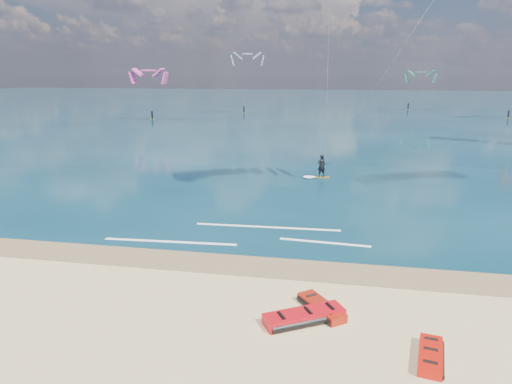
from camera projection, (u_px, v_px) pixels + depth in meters
ground at (299, 142)px, 55.78m from camera, size 320.00×320.00×0.00m
wet_sand_strip at (224, 263)px, 20.61m from camera, size 320.00×2.40×0.01m
sea at (321, 105)px, 116.62m from camera, size 320.00×200.00×0.04m
packed_kite_left at (304, 321)px, 15.81m from camera, size 3.26×2.59×0.44m
packed_kite_mid at (321, 311)px, 16.48m from camera, size 2.23×2.49×0.36m
packed_kite_right at (430, 360)px, 13.68m from camera, size 1.37×2.27×0.36m
kitesurfer_main at (355, 56)px, 30.37m from camera, size 12.13×11.16×18.61m
shoreline_foam at (247, 235)px, 23.94m from camera, size 13.44×3.67×0.01m
distant_kites at (342, 90)px, 85.06m from camera, size 69.91×32.81×11.59m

